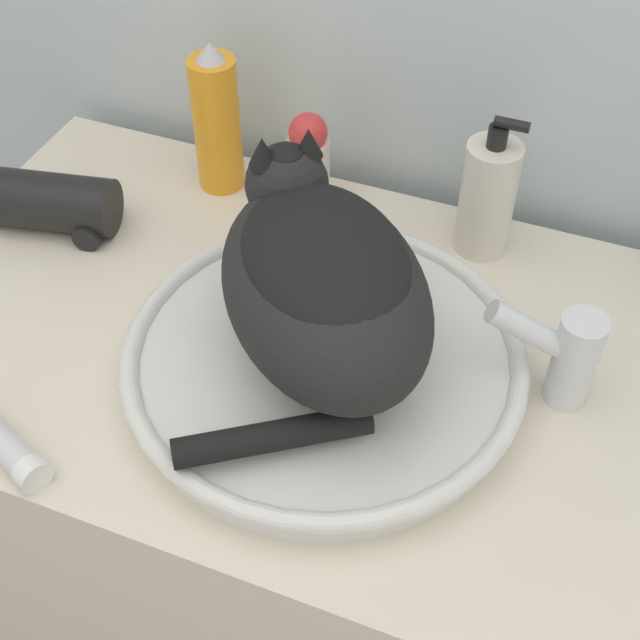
% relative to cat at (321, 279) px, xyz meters
% --- Properties ---
extents(vanity_counter, '(0.97, 0.56, 0.87)m').
position_rel_cat_xyz_m(vanity_counter, '(-0.01, 0.04, -0.57)').
color(vanity_counter, beige).
rests_on(vanity_counter, ground_plane).
extents(sink_basin, '(0.41, 0.41, 0.04)m').
position_rel_cat_xyz_m(sink_basin, '(0.00, -0.00, -0.11)').
color(sink_basin, silver).
rests_on(sink_basin, vanity_counter).
extents(cat, '(0.32, 0.36, 0.18)m').
position_rel_cat_xyz_m(cat, '(0.00, 0.00, 0.00)').
color(cat, black).
rests_on(cat, sink_basin).
extents(faucet, '(0.12, 0.06, 0.12)m').
position_rel_cat_xyz_m(faucet, '(0.23, 0.06, -0.07)').
color(faucet, silver).
rests_on(faucet, vanity_counter).
extents(soap_pump_bottle, '(0.06, 0.06, 0.18)m').
position_rel_cat_xyz_m(soap_pump_bottle, '(0.10, 0.25, -0.06)').
color(soap_pump_bottle, silver).
rests_on(soap_pump_bottle, vanity_counter).
extents(spray_bottle_trigger, '(0.06, 0.06, 0.20)m').
position_rel_cat_xyz_m(spray_bottle_trigger, '(-0.24, 0.25, -0.04)').
color(spray_bottle_trigger, orange).
rests_on(spray_bottle_trigger, vanity_counter).
extents(deodorant_stick, '(0.05, 0.05, 0.13)m').
position_rel_cat_xyz_m(deodorant_stick, '(-0.12, 0.25, -0.07)').
color(deodorant_stick, silver).
rests_on(deodorant_stick, vanity_counter).
extents(cream_tube, '(0.14, 0.08, 0.03)m').
position_rel_cat_xyz_m(cream_tube, '(-0.25, -0.20, -0.12)').
color(cream_tube, silver).
rests_on(cream_tube, vanity_counter).
extents(hair_dryer, '(0.19, 0.10, 0.07)m').
position_rel_cat_xyz_m(hair_dryer, '(-0.39, 0.10, -0.10)').
color(hair_dryer, black).
rests_on(hair_dryer, vanity_counter).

